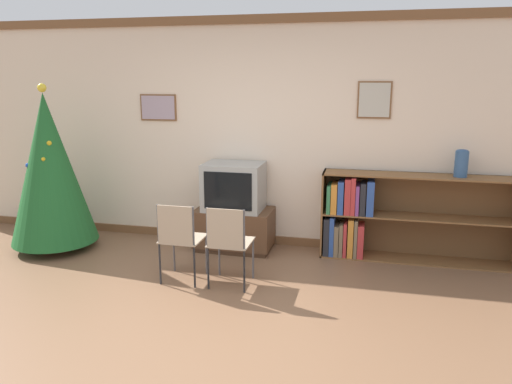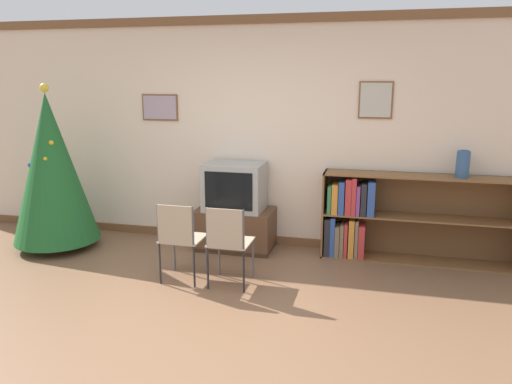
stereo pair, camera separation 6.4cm
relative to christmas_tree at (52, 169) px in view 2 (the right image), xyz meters
The scene contains 9 objects.
ground_plane 3.00m from the christmas_tree, 34.58° to the right, with size 24.00×24.00×0.00m, color brown.
wall_back 2.50m from the christmas_tree, 18.87° to the left, with size 9.02×0.11×2.70m.
christmas_tree is the anchor object (origin of this frame).
tv_console 2.26m from the christmas_tree, 12.66° to the left, with size 0.90×0.52×0.49m.
television 2.15m from the christmas_tree, 12.60° to the left, with size 0.68×0.51×0.55m.
folding_chair_left 2.01m from the christmas_tree, 18.64° to the right, with size 0.40×0.40×0.82m.
folding_chair_right 2.47m from the christmas_tree, 14.85° to the right, with size 0.40×0.40×0.82m.
bookshelf 3.85m from the christmas_tree, ahead, with size 2.10×0.36×0.98m.
vase 4.61m from the christmas_tree, ahead, with size 0.14×0.14×0.29m.
Camera 2 is at (1.37, -3.37, 2.03)m, focal length 35.00 mm.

